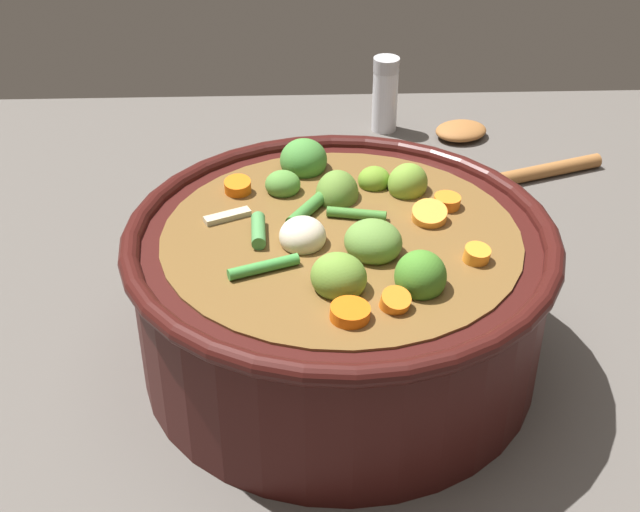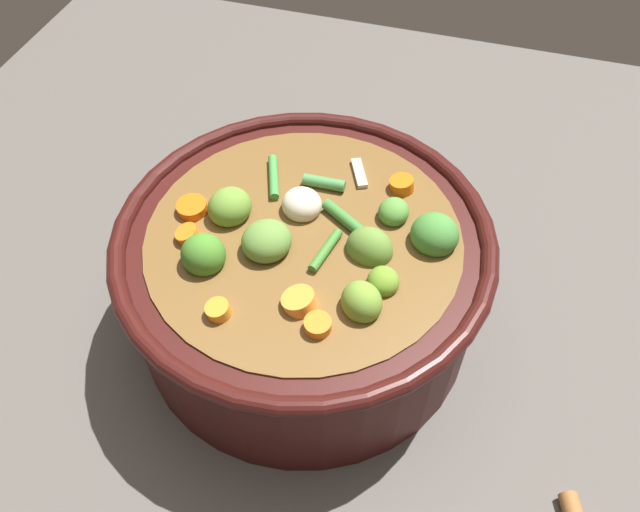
{
  "view_description": "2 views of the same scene",
  "coord_description": "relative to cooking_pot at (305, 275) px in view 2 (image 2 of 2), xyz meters",
  "views": [
    {
      "loc": [
        0.57,
        -0.04,
        0.48
      ],
      "look_at": [
        0.01,
        -0.02,
        0.11
      ],
      "focal_mm": 49.97,
      "sensor_mm": 36.0,
      "label": 1
    },
    {
      "loc": [
        -0.12,
        0.34,
        0.53
      ],
      "look_at": [
        -0.01,
        -0.0,
        0.1
      ],
      "focal_mm": 35.63,
      "sensor_mm": 36.0,
      "label": 2
    }
  ],
  "objects": [
    {
      "name": "cooking_pot",
      "position": [
        0.0,
        0.0,
        0.0
      ],
      "size": [
        0.33,
        0.33,
        0.15
      ],
      "color": "#38110F",
      "rests_on": "ground_plane"
    },
    {
      "name": "ground_plane",
      "position": [
        0.0,
        -0.0,
        -0.07
      ],
      "size": [
        1.1,
        1.1,
        0.0
      ],
      "primitive_type": "plane",
      "color": "#514C47"
    }
  ]
}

